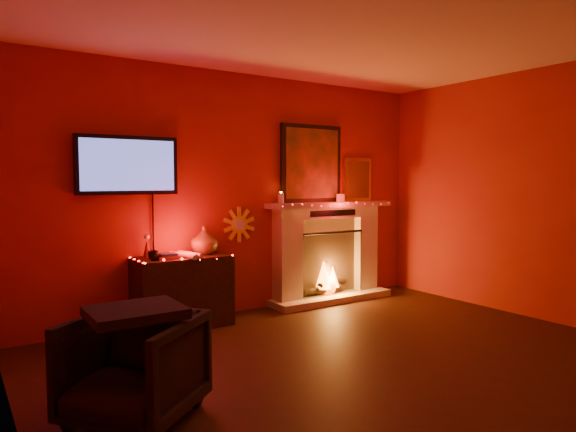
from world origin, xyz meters
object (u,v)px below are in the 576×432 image
object	(u,v)px
sunburst_clock	(239,225)
tv	(128,166)
armchair	(134,368)
fireplace	(327,243)
console_table	(184,288)

from	to	relation	value
sunburst_clock	tv	bearing A→B (deg)	-178.76
armchair	fireplace	bearing A→B (deg)	83.57
fireplace	console_table	bearing A→B (deg)	-176.25
tv	sunburst_clock	distance (m)	1.41
sunburst_clock	armchair	distance (m)	2.78
fireplace	console_table	distance (m)	1.99
fireplace	console_table	xyz separation A→B (m)	(-1.96, -0.13, -0.32)
fireplace	sunburst_clock	size ratio (longest dim) A/B	5.45
console_table	armchair	world-z (taller)	console_table
fireplace	armchair	bearing A→B (deg)	-147.65
sunburst_clock	armchair	xyz separation A→B (m)	(-1.81, -1.99, -0.67)
fireplace	armchair	distance (m)	3.58
sunburst_clock	armchair	size ratio (longest dim) A/B	0.54
fireplace	armchair	size ratio (longest dim) A/B	2.97
sunburst_clock	armchair	bearing A→B (deg)	-132.28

